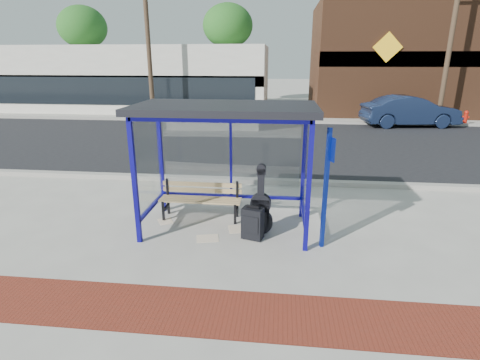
# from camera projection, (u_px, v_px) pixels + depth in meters

# --- Properties ---
(ground) EXTENTS (120.00, 120.00, 0.00)m
(ground) POSITION_uv_depth(u_px,v_px,m) (226.00, 228.00, 7.43)
(ground) COLOR #B2ADA0
(ground) RESTS_ON ground
(brick_paver_strip) EXTENTS (60.00, 1.00, 0.01)m
(brick_paver_strip) POSITION_uv_depth(u_px,v_px,m) (199.00, 311.00, 4.97)
(brick_paver_strip) COLOR maroon
(brick_paver_strip) RESTS_ON ground
(curb_near) EXTENTS (60.00, 0.25, 0.12)m
(curb_near) POSITION_uv_depth(u_px,v_px,m) (242.00, 180.00, 10.16)
(curb_near) COLOR gray
(curb_near) RESTS_ON ground
(street_asphalt) EXTENTS (60.00, 10.00, 0.00)m
(street_asphalt) POSITION_uv_depth(u_px,v_px,m) (255.00, 143.00, 15.00)
(street_asphalt) COLOR black
(street_asphalt) RESTS_ON ground
(curb_far) EXTENTS (60.00, 0.25, 0.12)m
(curb_far) POSITION_uv_depth(u_px,v_px,m) (262.00, 121.00, 19.81)
(curb_far) COLOR gray
(curb_far) RESTS_ON ground
(far_sidewalk) EXTENTS (60.00, 4.00, 0.01)m
(far_sidewalk) POSITION_uv_depth(u_px,v_px,m) (263.00, 117.00, 21.62)
(far_sidewalk) COLOR #B2ADA0
(far_sidewalk) RESTS_ON ground
(bus_shelter) EXTENTS (3.30, 1.80, 2.42)m
(bus_shelter) POSITION_uv_depth(u_px,v_px,m) (226.00, 123.00, 6.86)
(bus_shelter) COLOR #110C8C
(bus_shelter) RESTS_ON ground
(storefront_white) EXTENTS (18.00, 6.04, 4.00)m
(storefront_white) POSITION_uv_depth(u_px,v_px,m) (130.00, 78.00, 24.76)
(storefront_white) COLOR silver
(storefront_white) RESTS_ON ground
(storefront_brown) EXTENTS (10.00, 7.08, 6.40)m
(storefront_brown) POSITION_uv_depth(u_px,v_px,m) (396.00, 59.00, 23.12)
(storefront_brown) COLOR #59331E
(storefront_brown) RESTS_ON ground
(tree_left) EXTENTS (3.60, 3.60, 7.03)m
(tree_left) POSITION_uv_depth(u_px,v_px,m) (83.00, 28.00, 28.01)
(tree_left) COLOR #4C3826
(tree_left) RESTS_ON ground
(tree_mid) EXTENTS (3.60, 3.60, 7.03)m
(tree_mid) POSITION_uv_depth(u_px,v_px,m) (228.00, 26.00, 26.88)
(tree_mid) COLOR #4C3826
(tree_mid) RESTS_ON ground
(tree_right) EXTENTS (3.60, 3.60, 7.03)m
(tree_right) POSITION_uv_depth(u_px,v_px,m) (455.00, 24.00, 25.28)
(tree_right) COLOR #4C3826
(tree_right) RESTS_ON ground
(utility_pole_west) EXTENTS (1.60, 0.24, 8.00)m
(utility_pole_west) POSITION_uv_depth(u_px,v_px,m) (148.00, 41.00, 19.46)
(utility_pole_west) COLOR #4C3826
(utility_pole_west) RESTS_ON ground
(utility_pole_east) EXTENTS (1.60, 0.24, 8.00)m
(utility_pole_east) POSITION_uv_depth(u_px,v_px,m) (451.00, 39.00, 17.92)
(utility_pole_east) COLOR #4C3826
(utility_pole_east) RESTS_ON ground
(bench) EXTENTS (1.69, 0.42, 0.80)m
(bench) POSITION_uv_depth(u_px,v_px,m) (201.00, 197.00, 7.79)
(bench) COLOR black
(bench) RESTS_ON ground
(guitar_bag) EXTENTS (0.47, 0.14, 1.30)m
(guitar_bag) POSITION_uv_depth(u_px,v_px,m) (260.00, 210.00, 7.07)
(guitar_bag) COLOR black
(guitar_bag) RESTS_ON ground
(suitcase) EXTENTS (0.43, 0.34, 0.66)m
(suitcase) POSITION_uv_depth(u_px,v_px,m) (253.00, 223.00, 6.90)
(suitcase) COLOR black
(suitcase) RESTS_ON ground
(backpack) EXTENTS (0.37, 0.35, 0.41)m
(backpack) POSITION_uv_depth(u_px,v_px,m) (253.00, 227.00, 7.00)
(backpack) COLOR #2E2F1A
(backpack) RESTS_ON ground
(sign_post) EXTENTS (0.14, 0.25, 2.14)m
(sign_post) POSITION_uv_depth(u_px,v_px,m) (326.00, 183.00, 6.33)
(sign_post) COLOR navy
(sign_post) RESTS_ON ground
(newspaper_a) EXTENTS (0.40, 0.43, 0.01)m
(newspaper_a) POSITION_uv_depth(u_px,v_px,m) (165.00, 221.00, 7.73)
(newspaper_a) COLOR white
(newspaper_a) RESTS_ON ground
(newspaper_b) EXTENTS (0.47, 0.41, 0.01)m
(newspaper_b) POSITION_uv_depth(u_px,v_px,m) (208.00, 238.00, 6.99)
(newspaper_b) COLOR white
(newspaper_b) RESTS_ON ground
(newspaper_c) EXTENTS (0.37, 0.43, 0.01)m
(newspaper_c) POSITION_uv_depth(u_px,v_px,m) (236.00, 229.00, 7.37)
(newspaper_c) COLOR white
(newspaper_c) RESTS_ON ground
(parked_car) EXTENTS (4.74, 2.18, 1.51)m
(parked_car) POSITION_uv_depth(u_px,v_px,m) (410.00, 111.00, 18.47)
(parked_car) COLOR #172442
(parked_car) RESTS_ON ground
(fire_hydrant) EXTENTS (0.33, 0.22, 0.73)m
(fire_hydrant) POSITION_uv_depth(u_px,v_px,m) (466.00, 117.00, 18.96)
(fire_hydrant) COLOR red
(fire_hydrant) RESTS_ON ground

